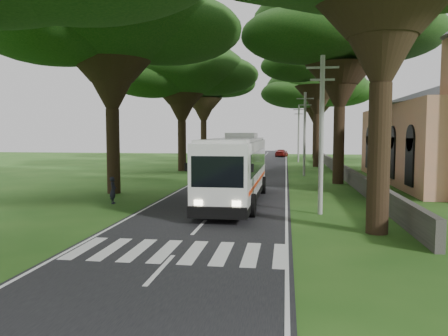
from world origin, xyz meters
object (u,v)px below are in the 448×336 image
object	(u,v)px
coach_bus	(236,168)
pedestrian	(113,190)
distant_car_c	(281,153)
distant_car_a	(253,158)
pole_mid	(305,133)
pole_near	(321,132)
distant_car_b	(244,154)
pole_far	(299,133)

from	to	relation	value
coach_bus	pedestrian	world-z (taller)	coach_bus
distant_car_c	distant_car_a	bearing A→B (deg)	86.36
distant_car_c	pedestrian	world-z (taller)	pedestrian
pole_mid	distant_car_a	xyz separation A→B (m)	(-6.30, 17.86, -3.50)
coach_bus	distant_car_a	bearing A→B (deg)	93.33
pole_near	distant_car_b	distance (m)	48.47
pedestrian	coach_bus	bearing A→B (deg)	-90.79
pole_near	pole_mid	bearing A→B (deg)	90.00
pedestrian	pole_near	bearing A→B (deg)	-109.77
distant_car_a	pedestrian	size ratio (longest dim) A/B	2.40
pole_mid	distant_car_b	xyz separation A→B (m)	(-8.50, 27.60, -3.49)
pole_far	pedestrian	size ratio (longest dim) A/B	5.04
pole_mid	distant_car_c	world-z (taller)	pole_mid
pole_mid	distant_car_b	distance (m)	29.08
pole_near	coach_bus	distance (m)	5.99
pole_near	pole_mid	xyz separation A→B (m)	(0.00, 20.00, 0.00)
pole_mid	distant_car_c	size ratio (longest dim) A/B	1.87
distant_car_a	distant_car_b	bearing A→B (deg)	-71.50
distant_car_c	pole_far	bearing A→B (deg)	109.83
pole_mid	distant_car_c	xyz separation A→B (m)	(-2.50, 33.94, -3.53)
pole_mid	distant_car_b	size ratio (longest dim) A/B	2.00
pole_mid	pole_near	bearing A→B (deg)	-90.00
pole_near	pedestrian	bearing A→B (deg)	171.86
pole_far	coach_bus	size ratio (longest dim) A/B	0.62
pole_far	distant_car_a	world-z (taller)	pole_far
coach_bus	distant_car_b	distance (m)	44.74
pole_mid	coach_bus	bearing A→B (deg)	-105.49
coach_bus	pedestrian	xyz separation A→B (m)	(-7.08, -1.36, -1.27)
pedestrian	distant_car_b	bearing A→B (deg)	-15.72
pole_mid	distant_car_b	world-z (taller)	pole_mid
pole_mid	distant_car_a	size ratio (longest dim) A/B	2.10
pole_far	coach_bus	distance (m)	37.32
coach_bus	distant_car_a	xyz separation A→B (m)	(-1.60, 34.82, -1.38)
distant_car_c	pedestrian	xyz separation A→B (m)	(-9.28, -52.25, 0.14)
pole_near	coach_bus	size ratio (longest dim) A/B	0.62
pole_near	distant_car_a	size ratio (longest dim) A/B	2.10
pole_mid	coach_bus	world-z (taller)	pole_mid
pole_mid	pole_far	bearing A→B (deg)	90.00
pole_near	pedestrian	world-z (taller)	pole_near
distant_car_b	coach_bus	bearing A→B (deg)	-75.02
pedestrian	pole_mid	bearing A→B (deg)	-44.38
pole_near	pole_far	size ratio (longest dim) A/B	1.00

